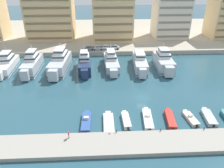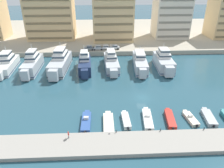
{
  "view_description": "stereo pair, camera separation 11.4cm",
  "coord_description": "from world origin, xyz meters",
  "px_view_note": "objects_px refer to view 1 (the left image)",
  "views": [
    {
      "loc": [
        -10.44,
        -49.16,
        28.79
      ],
      "look_at": [
        -7.78,
        3.43,
        2.5
      ],
      "focal_mm": 35.0,
      "sensor_mm": 36.0,
      "label": 1
    },
    {
      "loc": [
        -10.33,
        -49.16,
        28.79
      ],
      "look_at": [
        -7.78,
        3.43,
        2.5
      ],
      "focal_mm": 35.0,
      "sensor_mm": 36.0,
      "label": 2
    }
  ],
  "objects_px": {
    "yacht_white_far_left": "(6,64)",
    "yacht_silver_center_right": "(140,62)",
    "yacht_navy_center_left": "(85,64)",
    "motorboat_red_center": "(170,119)",
    "motorboat_white_mid_left": "(126,120)",
    "yacht_silver_mid_right": "(164,61)",
    "motorboat_cream_left": "(109,123)",
    "motorboat_blue_far_left": "(86,122)",
    "car_white_mid_left": "(105,47)",
    "motorboat_white_center_left": "(148,119)",
    "yacht_silver_center": "(111,62)",
    "pedestrian_near_edge": "(69,134)",
    "motorboat_cream_center_right": "(191,118)",
    "car_silver_left": "(98,47)",
    "motorboat_grey_mid_right": "(209,117)",
    "car_silver_center_left": "(114,47)",
    "yacht_silver_left": "(32,64)",
    "car_grey_far_left": "(89,48)",
    "yacht_silver_mid_left": "(60,62)"
  },
  "relations": [
    {
      "from": "yacht_white_far_left",
      "to": "yacht_navy_center_left",
      "type": "xyz_separation_m",
      "value": [
        26.36,
        -1.6,
        0.23
      ]
    },
    {
      "from": "motorboat_cream_center_right",
      "to": "car_white_mid_left",
      "type": "relative_size",
      "value": 1.45
    },
    {
      "from": "car_white_mid_left",
      "to": "yacht_silver_mid_right",
      "type": "bearing_deg",
      "value": -40.74
    },
    {
      "from": "yacht_white_far_left",
      "to": "pedestrian_near_edge",
      "type": "relative_size",
      "value": 11.16
    },
    {
      "from": "motorboat_white_mid_left",
      "to": "car_silver_left",
      "type": "distance_m",
      "value": 47.07
    },
    {
      "from": "yacht_navy_center_left",
      "to": "car_white_mid_left",
      "type": "distance_m",
      "value": 18.93
    },
    {
      "from": "yacht_silver_mid_right",
      "to": "car_silver_left",
      "type": "distance_m",
      "value": 27.85
    },
    {
      "from": "yacht_navy_center_left",
      "to": "yacht_silver_center",
      "type": "xyz_separation_m",
      "value": [
        8.98,
        2.44,
        -0.28
      ]
    },
    {
      "from": "car_white_mid_left",
      "to": "motorboat_grey_mid_right",
      "type": "bearing_deg",
      "value": -64.92
    },
    {
      "from": "car_silver_center_left",
      "to": "car_grey_far_left",
      "type": "bearing_deg",
      "value": -177.05
    },
    {
      "from": "yacht_white_far_left",
      "to": "motorboat_blue_far_left",
      "type": "bearing_deg",
      "value": -47.74
    },
    {
      "from": "yacht_navy_center_left",
      "to": "car_silver_left",
      "type": "distance_m",
      "value": 17.53
    },
    {
      "from": "yacht_silver_left",
      "to": "pedestrian_near_edge",
      "type": "relative_size",
      "value": 10.74
    },
    {
      "from": "yacht_white_far_left",
      "to": "yacht_silver_center_right",
      "type": "distance_m",
      "value": 45.13
    },
    {
      "from": "motorboat_blue_far_left",
      "to": "motorboat_red_center",
      "type": "distance_m",
      "value": 18.37
    },
    {
      "from": "yacht_silver_center",
      "to": "yacht_navy_center_left",
      "type": "bearing_deg",
      "value": -164.8
    },
    {
      "from": "yacht_silver_mid_left",
      "to": "pedestrian_near_edge",
      "type": "xyz_separation_m",
      "value": [
        7.41,
        -36.36,
        -0.8
      ]
    },
    {
      "from": "motorboat_blue_far_left",
      "to": "motorboat_grey_mid_right",
      "type": "distance_m",
      "value": 27.18
    },
    {
      "from": "motorboat_blue_far_left",
      "to": "yacht_white_far_left",
      "type": "bearing_deg",
      "value": 132.26
    },
    {
      "from": "motorboat_blue_far_left",
      "to": "car_silver_left",
      "type": "relative_size",
      "value": 1.9
    },
    {
      "from": "motorboat_white_mid_left",
      "to": "yacht_silver_mid_right",
      "type": "bearing_deg",
      "value": 61.96
    },
    {
      "from": "car_silver_center_left",
      "to": "motorboat_cream_left",
      "type": "bearing_deg",
      "value": -94.87
    },
    {
      "from": "yacht_silver_center_right",
      "to": "motorboat_white_center_left",
      "type": "xyz_separation_m",
      "value": [
        -3.25,
        -30.66,
        -1.69
      ]
    },
    {
      "from": "motorboat_blue_far_left",
      "to": "motorboat_cream_center_right",
      "type": "height_order",
      "value": "motorboat_blue_far_left"
    },
    {
      "from": "yacht_white_far_left",
      "to": "car_white_mid_left",
      "type": "xyz_separation_m",
      "value": [
        33.7,
        15.84,
        0.61
      ]
    },
    {
      "from": "yacht_white_far_left",
      "to": "motorboat_cream_center_right",
      "type": "distance_m",
      "value": 60.15
    },
    {
      "from": "motorboat_white_center_left",
      "to": "yacht_silver_center_right",
      "type": "bearing_deg",
      "value": 83.96
    },
    {
      "from": "yacht_silver_center_right",
      "to": "yacht_silver_mid_right",
      "type": "height_order",
      "value": "yacht_silver_mid_right"
    },
    {
      "from": "yacht_silver_center_right",
      "to": "car_grey_far_left",
      "type": "bearing_deg",
      "value": 139.29
    },
    {
      "from": "yacht_silver_center",
      "to": "yacht_silver_mid_right",
      "type": "bearing_deg",
      "value": -5.72
    },
    {
      "from": "yacht_silver_center",
      "to": "pedestrian_near_edge",
      "type": "height_order",
      "value": "yacht_silver_center"
    },
    {
      "from": "yacht_navy_center_left",
      "to": "motorboat_white_mid_left",
      "type": "distance_m",
      "value": 31.53
    },
    {
      "from": "yacht_silver_center_right",
      "to": "motorboat_cream_left",
      "type": "xyz_separation_m",
      "value": [
        -11.88,
        -31.75,
        -1.77
      ]
    },
    {
      "from": "pedestrian_near_edge",
      "to": "yacht_silver_center",
      "type": "bearing_deg",
      "value": 75.28
    },
    {
      "from": "car_silver_left",
      "to": "motorboat_white_center_left",
      "type": "bearing_deg",
      "value": -76.37
    },
    {
      "from": "yacht_navy_center_left",
      "to": "motorboat_red_center",
      "type": "height_order",
      "value": "yacht_navy_center_left"
    },
    {
      "from": "yacht_white_far_left",
      "to": "motorboat_grey_mid_right",
      "type": "height_order",
      "value": "yacht_white_far_left"
    },
    {
      "from": "pedestrian_near_edge",
      "to": "motorboat_cream_center_right",
      "type": "bearing_deg",
      "value": 12.44
    },
    {
      "from": "motorboat_red_center",
      "to": "yacht_silver_left",
      "type": "bearing_deg",
      "value": 141.52
    },
    {
      "from": "yacht_silver_center",
      "to": "motorboat_white_mid_left",
      "type": "relative_size",
      "value": 2.91
    },
    {
      "from": "yacht_navy_center_left",
      "to": "car_grey_far_left",
      "type": "height_order",
      "value": "yacht_navy_center_left"
    },
    {
      "from": "motorboat_blue_far_left",
      "to": "pedestrian_near_edge",
      "type": "relative_size",
      "value": 4.91
    },
    {
      "from": "motorboat_grey_mid_right",
      "to": "pedestrian_near_edge",
      "type": "height_order",
      "value": "pedestrian_near_edge"
    },
    {
      "from": "yacht_silver_left",
      "to": "car_silver_left",
      "type": "xyz_separation_m",
      "value": [
        21.67,
        16.62,
        0.21
      ]
    },
    {
      "from": "motorboat_white_mid_left",
      "to": "motorboat_white_center_left",
      "type": "bearing_deg",
      "value": 2.72
    },
    {
      "from": "yacht_silver_center",
      "to": "motorboat_red_center",
      "type": "bearing_deg",
      "value": -70.35
    },
    {
      "from": "motorboat_cream_left",
      "to": "car_silver_left",
      "type": "xyz_separation_m",
      "value": [
        -2.61,
        47.44,
        2.34
      ]
    },
    {
      "from": "yacht_white_far_left",
      "to": "motorboat_red_center",
      "type": "xyz_separation_m",
      "value": [
        46.81,
        -31.3,
        -1.58
      ]
    },
    {
      "from": "car_white_mid_left",
      "to": "car_silver_left",
      "type": "bearing_deg",
      "value": -171.66
    },
    {
      "from": "motorboat_white_center_left",
      "to": "motorboat_cream_center_right",
      "type": "relative_size",
      "value": 1.37
    }
  ]
}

